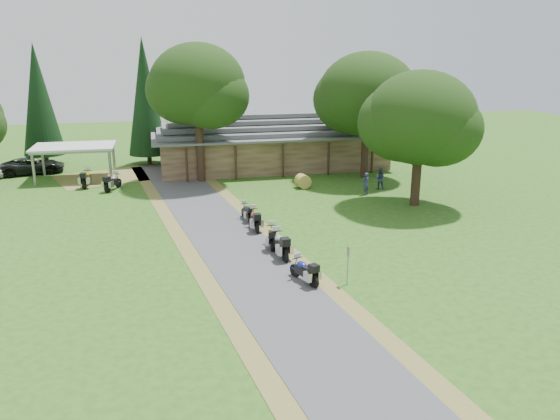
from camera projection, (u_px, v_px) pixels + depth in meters
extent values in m
plane|color=#295618|center=(255.00, 272.00, 26.71)|extent=(120.00, 120.00, 0.00)
plane|color=#49494C|center=(233.00, 245.00, 30.34)|extent=(51.95, 51.95, 0.00)
imported|color=black|center=(32.00, 162.00, 47.22)|extent=(3.37, 5.91, 2.13)
imported|color=#313A5A|center=(366.00, 182.00, 40.46)|extent=(0.68, 0.62, 1.96)
imported|color=#313A5A|center=(380.00, 177.00, 42.14)|extent=(0.65, 0.56, 1.95)
cylinder|color=olive|center=(303.00, 181.00, 42.57)|extent=(1.17, 1.09, 1.08)
cone|color=black|center=(146.00, 102.00, 49.90)|extent=(3.62, 3.62, 11.55)
cone|color=black|center=(40.00, 105.00, 49.66)|extent=(3.71, 3.71, 11.04)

